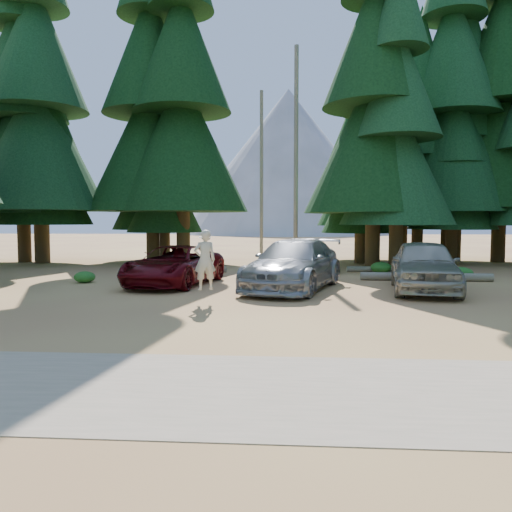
% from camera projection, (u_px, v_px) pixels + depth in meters
% --- Properties ---
extents(ground, '(160.00, 160.00, 0.00)m').
position_uv_depth(ground, '(271.00, 310.00, 13.61)').
color(ground, '#A46745').
rests_on(ground, ground).
extents(gravel_strip, '(26.00, 3.50, 0.01)m').
position_uv_depth(gravel_strip, '(254.00, 390.00, 7.14)').
color(gravel_strip, tan).
rests_on(gravel_strip, ground).
extents(forest_belt_north, '(36.00, 7.00, 22.00)m').
position_uv_depth(forest_belt_north, '(281.00, 263.00, 28.54)').
color(forest_belt_north, black).
rests_on(forest_belt_north, ground).
extents(snag_front, '(0.24, 0.24, 12.00)m').
position_uv_depth(snag_front, '(296.00, 156.00, 27.57)').
color(snag_front, '#695E54').
rests_on(snag_front, ground).
extents(snag_back, '(0.20, 0.20, 10.00)m').
position_uv_depth(snag_back, '(261.00, 177.00, 29.27)').
color(snag_back, '#695E54').
rests_on(snag_back, ground).
extents(mountain_peak, '(48.00, 50.00, 28.00)m').
position_uv_depth(mountain_peak, '(275.00, 170.00, 100.71)').
color(mountain_peak, gray).
rests_on(mountain_peak, ground).
extents(red_pickup, '(3.44, 5.73, 1.49)m').
position_uv_depth(red_pickup, '(174.00, 265.00, 18.87)').
color(red_pickup, '#56070E').
rests_on(red_pickup, ground).
extents(silver_minivan_center, '(4.16, 6.51, 1.76)m').
position_uv_depth(silver_minivan_center, '(294.00, 265.00, 17.70)').
color(silver_minivan_center, '#999BA0').
rests_on(silver_minivan_center, ground).
extents(silver_minivan_right, '(2.95, 5.55, 1.80)m').
position_uv_depth(silver_minivan_right, '(424.00, 265.00, 17.14)').
color(silver_minivan_right, '#ADA99A').
rests_on(silver_minivan_right, ground).
extents(frisbee_player, '(0.75, 0.63, 1.76)m').
position_uv_depth(frisbee_player, '(205.00, 260.00, 14.52)').
color(frisbee_player, beige).
rests_on(frisbee_player, ground).
extents(log_left, '(4.44, 0.88, 0.32)m').
position_uv_depth(log_left, '(181.00, 268.00, 23.88)').
color(log_left, '#695E54').
rests_on(log_left, ground).
extents(log_mid, '(3.23, 0.33, 0.27)m').
position_uv_depth(log_mid, '(381.00, 269.00, 23.72)').
color(log_mid, '#695E54').
rests_on(log_mid, ground).
extents(log_right, '(5.20, 0.56, 0.33)m').
position_uv_depth(log_right, '(426.00, 277.00, 20.15)').
color(log_right, '#695E54').
rests_on(log_right, ground).
extents(shrub_far_left, '(1.14, 1.14, 0.62)m').
position_uv_depth(shrub_far_left, '(171.00, 268.00, 22.64)').
color(shrub_far_left, '#1D611D').
rests_on(shrub_far_left, ground).
extents(shrub_left, '(0.87, 0.87, 0.48)m').
position_uv_depth(shrub_left, '(201.00, 273.00, 20.95)').
color(shrub_left, '#1D611D').
rests_on(shrub_left, ground).
extents(shrub_center_left, '(1.20, 1.20, 0.66)m').
position_uv_depth(shrub_center_left, '(285.00, 266.00, 23.17)').
color(shrub_center_left, '#1D611D').
rests_on(shrub_center_left, ground).
extents(shrub_center_right, '(0.97, 0.97, 0.53)m').
position_uv_depth(shrub_center_right, '(330.00, 268.00, 23.14)').
color(shrub_center_right, '#1D611D').
rests_on(shrub_center_right, ground).
extents(shrub_right, '(0.95, 0.95, 0.52)m').
position_uv_depth(shrub_right, '(381.00, 267.00, 23.19)').
color(shrub_right, '#1D611D').
rests_on(shrub_right, ground).
extents(shrub_far_right, '(1.39, 1.39, 0.76)m').
position_uv_depth(shrub_far_right, '(415.00, 267.00, 22.35)').
color(shrub_far_right, '#1D611D').
rests_on(shrub_far_right, ground).
extents(shrub_edge_west, '(0.81, 0.81, 0.45)m').
position_uv_depth(shrub_edge_west, '(85.00, 277.00, 19.59)').
color(shrub_edge_west, '#1D611D').
rests_on(shrub_edge_west, ground).
extents(shrub_edge_east, '(0.94, 0.94, 0.51)m').
position_uv_depth(shrub_edge_east, '(462.00, 273.00, 20.67)').
color(shrub_edge_east, '#1D611D').
rests_on(shrub_edge_east, ground).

